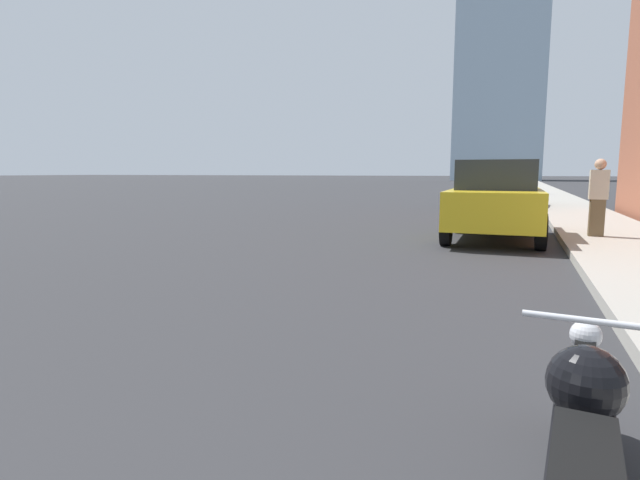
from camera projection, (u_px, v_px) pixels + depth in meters
name	position (u px, v px, depth m)	size (l,w,h in m)	color
sidewalk	(547.00, 193.00, 34.77)	(2.31, 240.00, 0.15)	#9E998E
distant_tower	(503.00, 38.00, 89.48)	(15.02, 15.02, 50.60)	#9EB7CC
motorcycle	(582.00, 459.00, 1.96)	(0.62, 2.35, 0.78)	black
parked_car_yellow	(495.00, 200.00, 10.99)	(2.01, 4.01, 1.76)	gold
parked_car_black	(507.00, 188.00, 20.49)	(2.21, 4.66, 1.65)	black
parked_car_blue	(512.00, 182.00, 31.25)	(2.01, 4.12, 1.74)	#1E3899
pedestrian	(598.00, 197.00, 10.52)	(0.36, 0.23, 1.63)	brown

